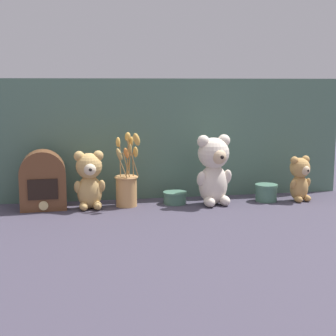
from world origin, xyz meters
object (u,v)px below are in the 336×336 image
at_px(teddy_bear_large, 214,168).
at_px(vintage_radio, 43,181).
at_px(teddy_bear_medium, 89,179).
at_px(flower_vase, 127,184).
at_px(teddy_bear_small, 300,178).
at_px(decorative_tin_short, 175,198).
at_px(decorative_tin_tall, 266,193).

height_order(teddy_bear_large, vintage_radio, teddy_bear_large).
xyz_separation_m(teddy_bear_medium, flower_vase, (0.16, 0.02, -0.03)).
height_order(teddy_bear_small, decorative_tin_short, teddy_bear_small).
relative_size(vintage_radio, decorative_tin_short, 2.37).
relative_size(flower_vase, decorative_tin_tall, 3.25).
relative_size(decorative_tin_tall, decorative_tin_short, 0.96).
relative_size(teddy_bear_large, teddy_bear_small, 1.50).
bearing_deg(teddy_bear_medium, decorative_tin_short, 3.96).
bearing_deg(decorative_tin_tall, teddy_bear_small, -9.02).
relative_size(teddy_bear_large, decorative_tin_tall, 3.05).
distance_m(teddy_bear_small, vintage_radio, 1.14).
xyz_separation_m(teddy_bear_large, decorative_tin_tall, (0.25, 0.02, -0.12)).
distance_m(teddy_bear_large, flower_vase, 0.39).
xyz_separation_m(flower_vase, vintage_radio, (-0.35, 0.01, 0.02)).
bearing_deg(decorative_tin_short, vintage_radio, 179.46).
bearing_deg(vintage_radio, teddy_bear_medium, -9.18).
height_order(vintage_radio, decorative_tin_short, vintage_radio).
bearing_deg(flower_vase, decorative_tin_short, 2.12).
distance_m(flower_vase, decorative_tin_short, 0.23).
bearing_deg(teddy_bear_large, teddy_bear_medium, 177.82).
height_order(teddy_bear_small, vintage_radio, vintage_radio).
xyz_separation_m(vintage_radio, decorative_tin_tall, (0.99, -0.03, -0.08)).
xyz_separation_m(teddy_bear_large, teddy_bear_small, (0.40, -0.00, -0.05)).
distance_m(teddy_bear_large, vintage_radio, 0.74).
height_order(teddy_bear_large, decorative_tin_short, teddy_bear_large).
bearing_deg(vintage_radio, teddy_bear_small, -2.72).
bearing_deg(decorative_tin_short, teddy_bear_small, -4.90).
distance_m(teddy_bear_small, decorative_tin_short, 0.58).
height_order(teddy_bear_large, decorative_tin_tall, teddy_bear_large).
bearing_deg(teddy_bear_medium, teddy_bear_small, -1.38).
height_order(teddy_bear_large, teddy_bear_medium, teddy_bear_large).
distance_m(teddy_bear_medium, teddy_bear_small, 0.95).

